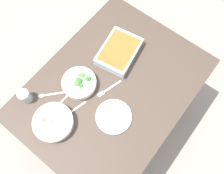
{
  "coord_description": "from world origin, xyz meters",
  "views": [
    {
      "loc": [
        0.43,
        0.34,
        2.13
      ],
      "look_at": [
        0.0,
        0.0,
        0.74
      ],
      "focal_mm": 37.56,
      "sensor_mm": 36.0,
      "label": 1
    }
  ],
  "objects": [
    {
      "name": "spoon_spare",
      "position": [
        0.29,
        -0.28,
        0.74
      ],
      "size": [
        0.14,
        0.13,
        0.01
      ],
      "color": "silver",
      "rests_on": "dining_table"
    },
    {
      "name": "spoon_by_stew",
      "position": [
        0.29,
        -0.09,
        0.74
      ],
      "size": [
        0.17,
        0.06,
        0.01
      ],
      "color": "silver",
      "rests_on": "dining_table"
    },
    {
      "name": "dining_table",
      "position": [
        0.0,
        0.0,
        0.65
      ],
      "size": [
        1.2,
        0.9,
        0.74
      ],
      "color": "#4C3D33",
      "rests_on": "ground_plane"
    },
    {
      "name": "ground_plane",
      "position": [
        0.0,
        0.0,
        0.0
      ],
      "size": [
        6.0,
        6.0,
        0.0
      ],
      "primitive_type": "plane",
      "color": "#9E9389"
    },
    {
      "name": "spoon_by_broccoli",
      "position": [
        0.25,
        -0.18,
        0.74
      ],
      "size": [
        0.18,
        0.03,
        0.01
      ],
      "color": "silver",
      "rests_on": "dining_table"
    },
    {
      "name": "drink_cup",
      "position": [
        0.39,
        -0.37,
        0.78
      ],
      "size": [
        0.07,
        0.07,
        0.08
      ],
      "color": "#B2BCC6",
      "rests_on": "dining_table"
    },
    {
      "name": "stew_bowl",
      "position": [
        0.4,
        -0.12,
        0.77
      ],
      "size": [
        0.24,
        0.24,
        0.06
      ],
      "color": "white",
      "rests_on": "dining_table"
    },
    {
      "name": "broccoli_bowl",
      "position": [
        0.11,
        -0.17,
        0.77
      ],
      "size": [
        0.22,
        0.22,
        0.07
      ],
      "color": "white",
      "rests_on": "dining_table"
    },
    {
      "name": "baking_dish",
      "position": [
        -0.22,
        -0.11,
        0.77
      ],
      "size": [
        0.33,
        0.27,
        0.06
      ],
      "color": "silver",
      "rests_on": "dining_table"
    },
    {
      "name": "fork_on_table",
      "position": [
        0.03,
        -0.01,
        0.74
      ],
      "size": [
        0.18,
        0.07,
        0.01
      ],
      "color": "silver",
      "rests_on": "dining_table"
    },
    {
      "name": "side_plate",
      "position": [
        0.15,
        0.13,
        0.75
      ],
      "size": [
        0.22,
        0.22,
        0.01
      ],
      "primitive_type": "cylinder",
      "color": "silver",
      "rests_on": "dining_table"
    }
  ]
}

